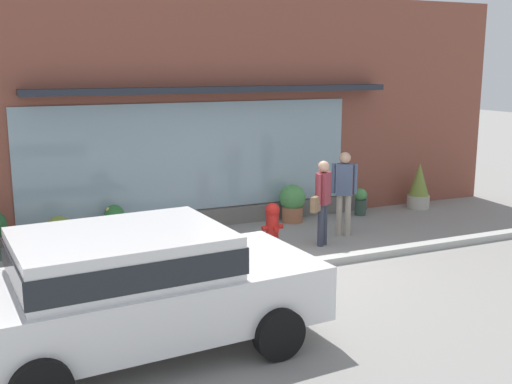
{
  "coord_description": "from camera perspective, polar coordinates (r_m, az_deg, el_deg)",
  "views": [
    {
      "loc": [
        -4.45,
        -8.83,
        3.3
      ],
      "look_at": [
        0.07,
        1.2,
        1.04
      ],
      "focal_mm": 43.57,
      "sensor_mm": 36.0,
      "label": 1
    }
  ],
  "objects": [
    {
      "name": "potted_plant_low_front",
      "position": [
        14.01,
        9.57,
        -0.83
      ],
      "size": [
        0.27,
        0.27,
        0.6
      ],
      "color": "#33473D",
      "rests_on": "ground_plane"
    },
    {
      "name": "curb_strip",
      "position": [
        10.23,
        2.88,
        -6.85
      ],
      "size": [
        14.0,
        0.24,
        0.12
      ],
      "primitive_type": "cube",
      "color": "#B2B2AD",
      "rests_on": "ground_plane"
    },
    {
      "name": "fire_hydrant",
      "position": [
        11.39,
        1.51,
        -3.03
      ],
      "size": [
        0.41,
        0.38,
        0.83
      ],
      "color": "red",
      "rests_on": "ground_plane"
    },
    {
      "name": "potted_plant_window_left",
      "position": [
        13.22,
        3.36,
        -0.92
      ],
      "size": [
        0.56,
        0.56,
        0.8
      ],
      "color": "#9E6042",
      "rests_on": "ground_plane"
    },
    {
      "name": "parked_car_white",
      "position": [
        7.32,
        -11.14,
        -8.25
      ],
      "size": [
        4.3,
        2.28,
        1.47
      ],
      "rotation": [
        0.0,
        0.0,
        0.07
      ],
      "color": "white",
      "rests_on": "ground_plane"
    },
    {
      "name": "potted_plant_window_right",
      "position": [
        14.95,
        14.73,
        0.49
      ],
      "size": [
        0.51,
        0.51,
        1.07
      ],
      "color": "#B7B2A3",
      "rests_on": "ground_plane"
    },
    {
      "name": "pedestrian_passerby",
      "position": [
        12.15,
        8.1,
        0.46
      ],
      "size": [
        0.43,
        0.34,
        1.65
      ],
      "rotation": [
        0.0,
        0.0,
        2.56
      ],
      "color": "#9E9384",
      "rests_on": "ground_plane"
    },
    {
      "name": "ground_plane",
      "position": [
        10.42,
        2.37,
        -6.84
      ],
      "size": [
        60.0,
        60.0,
        0.0
      ],
      "primitive_type": "plane",
      "color": "gray"
    },
    {
      "name": "potted_plant_corner_tall",
      "position": [
        12.07,
        -12.85,
        -2.83
      ],
      "size": [
        0.4,
        0.4,
        0.7
      ],
      "color": "#4C4C51",
      "rests_on": "ground_plane"
    },
    {
      "name": "storefront",
      "position": [
        12.84,
        -4.0,
        7.19
      ],
      "size": [
        14.0,
        0.81,
        4.73
      ],
      "color": "brown",
      "rests_on": "ground_plane"
    },
    {
      "name": "pedestrian_with_handbag",
      "position": [
        11.43,
        6.12,
        -0.51
      ],
      "size": [
        0.56,
        0.42,
        1.59
      ],
      "rotation": [
        0.0,
        0.0,
        3.77
      ],
      "color": "#333847",
      "rests_on": "ground_plane"
    },
    {
      "name": "potted_plant_by_entrance",
      "position": [
        11.55,
        -17.62,
        -3.55
      ],
      "size": [
        0.48,
        0.48,
        0.68
      ],
      "color": "#4C4C51",
      "rests_on": "ground_plane"
    }
  ]
}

